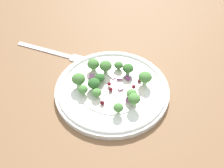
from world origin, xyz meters
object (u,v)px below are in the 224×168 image
(plate, at_px, (112,90))
(broccoli_floret_0, at_px, (83,89))
(broccoli_floret_1, at_px, (93,64))
(broccoli_floret_2, at_px, (136,98))
(fork, at_px, (55,53))

(plate, bearing_deg, broccoli_floret_0, 61.81)
(broccoli_floret_1, bearing_deg, broccoli_floret_2, 178.84)
(broccoli_floret_2, xyz_separation_m, fork, (0.26, 0.02, -0.03))
(plate, distance_m, broccoli_floret_1, 0.07)
(broccoli_floret_0, distance_m, broccoli_floret_1, 0.08)
(plate, distance_m, broccoli_floret_2, 0.07)
(broccoli_floret_1, height_order, broccoli_floret_2, broccoli_floret_2)
(broccoli_floret_2, bearing_deg, fork, 4.72)
(plate, height_order, broccoli_floret_2, broccoli_floret_2)
(broccoli_floret_0, height_order, fork, broccoli_floret_0)
(broccoli_floret_0, xyz_separation_m, fork, (0.16, -0.04, -0.02))
(broccoli_floret_2, bearing_deg, broccoli_floret_0, 32.11)
(broccoli_floret_2, relative_size, fork, 0.15)
(broccoli_floret_0, relative_size, fork, 0.12)
(fork, bearing_deg, plate, -175.01)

